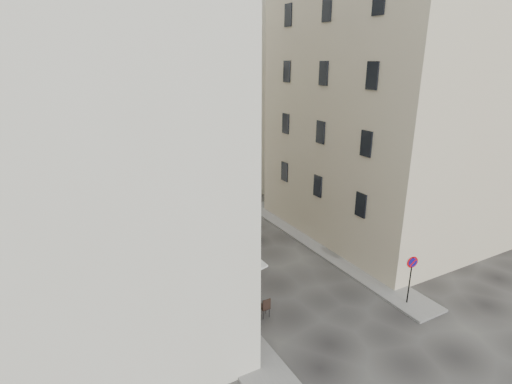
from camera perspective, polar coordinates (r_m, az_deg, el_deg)
ground at (r=22.74m, az=4.51°, el=-12.86°), size 90.00×90.00×0.00m
sidewalk_left at (r=24.17m, az=-9.99°, el=-10.90°), size 2.00×22.00×0.12m
sidewalk_right at (r=27.18m, az=9.11°, el=-7.38°), size 2.00×18.00×0.12m
building_left at (r=19.24m, az=-28.26°, el=11.90°), size 12.20×16.20×20.60m
building_right at (r=29.09m, az=19.12°, el=12.56°), size 12.20×14.20×18.60m
building_back at (r=36.60m, az=-13.36°, el=14.08°), size 18.20×10.20×18.60m
cafe_storefront at (r=20.86m, az=-7.06°, el=-10.09°), size 1.74×7.30×3.50m
stone_steps at (r=32.75m, az=-7.47°, el=-2.07°), size 9.00×3.15×0.80m
bollard_near at (r=20.35m, az=-1.85°, el=-15.19°), size 0.12×0.12×0.98m
bollard_mid at (r=23.08m, az=-5.84°, el=-10.89°), size 0.12×0.12×0.98m
bollard_far at (r=25.99m, az=-8.87°, el=-7.48°), size 0.12×0.12×0.98m
no_parking_sign at (r=21.38m, az=21.30°, el=-10.46°), size 0.61×0.17×2.70m
bistro_table_a at (r=19.70m, az=-0.17°, el=-16.48°), size 1.43×0.67×1.00m
bistro_table_b at (r=21.63m, az=-3.07°, el=-13.02°), size 1.43×0.67×1.01m
bistro_table_c at (r=22.46m, az=-4.75°, el=-11.83°), size 1.38×0.65×0.97m
bistro_table_d at (r=23.71m, az=-5.64°, el=-10.27°), size 1.22×0.57×0.86m
bistro_table_e at (r=24.17m, az=-7.86°, el=-9.78°), size 1.22×0.57×0.85m
pedestrian at (r=23.61m, az=-4.21°, el=-9.17°), size 0.75×0.73×1.74m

